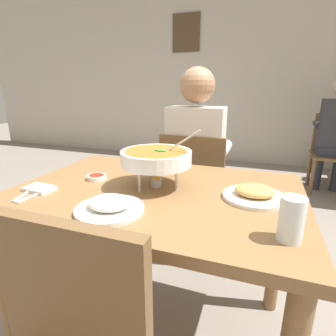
# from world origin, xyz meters

# --- Properties ---
(ground_plane) EXTENTS (16.00, 16.00, 0.00)m
(ground_plane) POSITION_xyz_m (0.00, 0.00, 0.00)
(ground_plane) COLOR gray
(cafe_rear_partition) EXTENTS (10.00, 0.10, 3.00)m
(cafe_rear_partition) POSITION_xyz_m (0.00, 3.53, 1.50)
(cafe_rear_partition) COLOR #BCB2A3
(cafe_rear_partition) RESTS_ON ground_plane
(picture_frame_hung) EXTENTS (0.44, 0.03, 0.56)m
(picture_frame_hung) POSITION_xyz_m (-0.87, 3.47, 2.01)
(picture_frame_hung) COLOR #4C3823
(dining_table_main) EXTENTS (1.19, 0.83, 0.77)m
(dining_table_main) POSITION_xyz_m (0.00, 0.00, 0.65)
(dining_table_main) COLOR brown
(dining_table_main) RESTS_ON ground_plane
(chair_diner_main) EXTENTS (0.44, 0.44, 0.90)m
(chair_diner_main) POSITION_xyz_m (-0.00, 0.70, 0.51)
(chair_diner_main) COLOR brown
(chair_diner_main) RESTS_ON ground_plane
(diner_main) EXTENTS (0.40, 0.45, 1.31)m
(diner_main) POSITION_xyz_m (0.00, 0.73, 0.75)
(diner_main) COLOR #2D2D38
(diner_main) RESTS_ON ground_plane
(curry_bowl) EXTENTS (0.33, 0.30, 0.26)m
(curry_bowl) POSITION_xyz_m (-0.01, 0.03, 0.90)
(curry_bowl) COLOR silver
(curry_bowl) RESTS_ON dining_table_main
(rice_plate) EXTENTS (0.24, 0.24, 0.06)m
(rice_plate) POSITION_xyz_m (-0.07, -0.25, 0.79)
(rice_plate) COLOR white
(rice_plate) RESTS_ON dining_table_main
(appetizer_plate) EXTENTS (0.24, 0.24, 0.06)m
(appetizer_plate) POSITION_xyz_m (0.40, 0.03, 0.79)
(appetizer_plate) COLOR white
(appetizer_plate) RESTS_ON dining_table_main
(sauce_dish) EXTENTS (0.09, 0.09, 0.02)m
(sauce_dish) POSITION_xyz_m (-0.31, 0.02, 0.78)
(sauce_dish) COLOR white
(sauce_dish) RESTS_ON dining_table_main
(napkin_folded) EXTENTS (0.13, 0.09, 0.02)m
(napkin_folded) POSITION_xyz_m (-0.46, -0.18, 0.78)
(napkin_folded) COLOR white
(napkin_folded) RESTS_ON dining_table_main
(fork_utensil) EXTENTS (0.06, 0.17, 0.01)m
(fork_utensil) POSITION_xyz_m (-0.48, -0.23, 0.78)
(fork_utensil) COLOR silver
(fork_utensil) RESTS_ON dining_table_main
(spoon_utensil) EXTENTS (0.02, 0.17, 0.01)m
(spoon_utensil) POSITION_xyz_m (-0.43, -0.23, 0.78)
(spoon_utensil) COLOR silver
(spoon_utensil) RESTS_ON dining_table_main
(drink_glass) EXTENTS (0.07, 0.07, 0.13)m
(drink_glass) POSITION_xyz_m (0.50, -0.24, 0.83)
(drink_glass) COLOR silver
(drink_glass) RESTS_ON dining_table_main
(chair_bg_left) EXTENTS (0.46, 0.46, 0.90)m
(chair_bg_left) POSITION_xyz_m (1.20, 2.50, 0.51)
(chair_bg_left) COLOR brown
(chair_bg_left) RESTS_ON ground_plane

